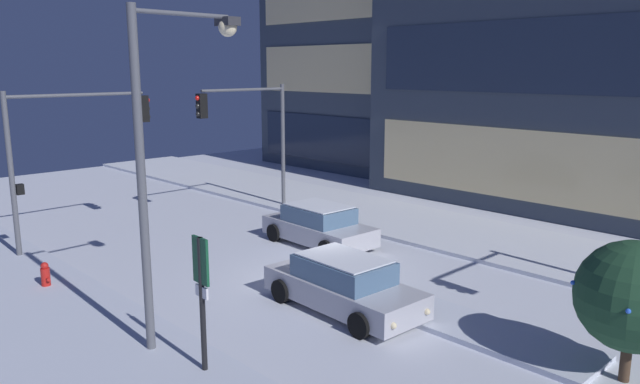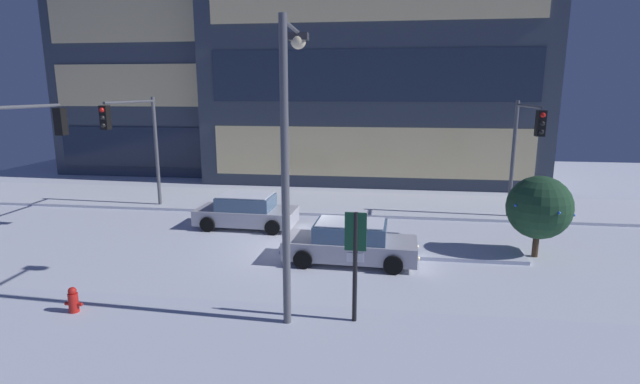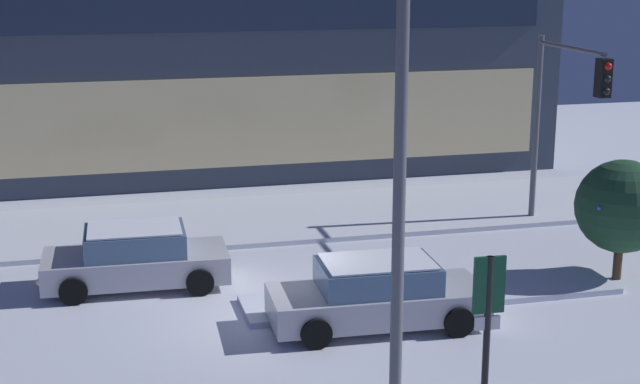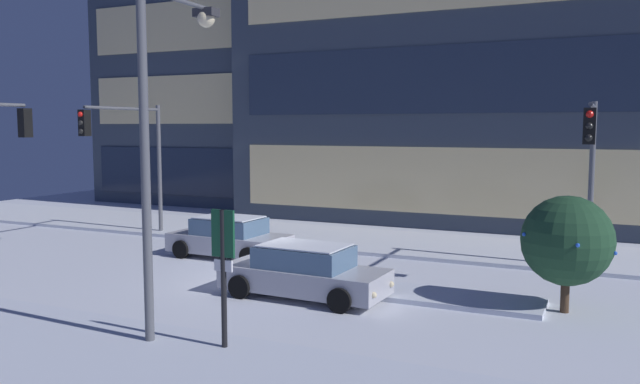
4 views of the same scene
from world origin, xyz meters
TOP-DOWN VIEW (x-y plane):
  - ground at (0.00, 0.00)m, footprint 52.00×52.00m
  - curb_strip_near at (0.00, -7.64)m, footprint 52.00×5.20m
  - curb_strip_far at (0.00, 7.64)m, footprint 52.00×5.20m
  - median_strip at (3.89, 0.28)m, footprint 9.00×1.80m
  - office_tower_secondary at (-12.79, 19.90)m, footprint 15.20×11.73m
  - car_near at (2.11, -1.07)m, footprint 4.82×2.21m
  - car_far at (-2.83, 2.75)m, footprint 4.56×2.26m
  - traffic_light_corner_far_left at (-8.45, 3.94)m, footprint 0.32×4.68m
  - traffic_light_corner_far_right at (9.18, 4.26)m, footprint 0.32×3.92m
  - street_lamp_arched at (0.82, -5.36)m, footprint 0.56×2.77m
  - parking_info_sign at (2.56, -5.78)m, footprint 0.55×0.12m
  - decorated_tree_median at (8.83, 0.41)m, footprint 2.33×2.32m

SIDE VIEW (x-z plane):
  - ground at x=0.00m, z-range 0.00..0.00m
  - curb_strip_near at x=0.00m, z-range 0.00..0.14m
  - curb_strip_far at x=0.00m, z-range 0.00..0.14m
  - median_strip at x=3.89m, z-range 0.00..0.14m
  - car_far at x=-2.83m, z-range -0.04..1.46m
  - car_near at x=2.11m, z-range -0.04..1.46m
  - decorated_tree_median at x=8.83m, z-range 0.36..3.38m
  - parking_info_sign at x=2.56m, z-range 0.43..3.48m
  - traffic_light_corner_far_right at x=9.18m, z-range 1.10..6.67m
  - traffic_light_corner_far_left at x=-8.45m, z-range 1.17..6.87m
  - street_lamp_arched at x=0.82m, z-range 1.16..8.90m
  - office_tower_secondary at x=-12.79m, z-range 0.00..21.17m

